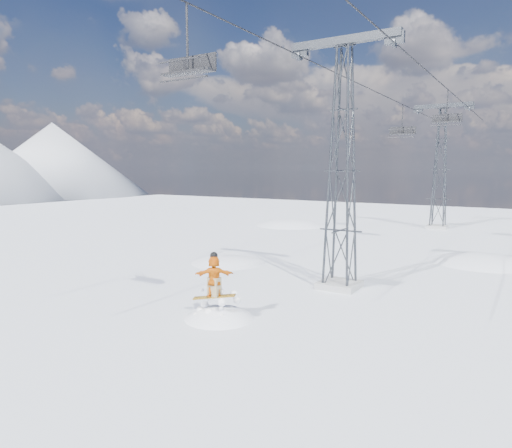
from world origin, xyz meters
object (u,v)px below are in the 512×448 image
object	(u,v)px
lift_tower_near	(342,172)
lift_chair_near	(189,66)
lift_tower_far	(440,170)
snowboarder_jump	(220,360)

from	to	relation	value
lift_tower_near	lift_chair_near	xyz separation A→B (m)	(-2.20, -8.10, 3.44)
lift_tower_near	lift_chair_near	bearing A→B (deg)	-105.20
lift_tower_near	lift_tower_far	xyz separation A→B (m)	(0.00, 25.00, 0.00)
lift_tower_near	snowboarder_jump	size ratio (longest dim) A/B	1.75
lift_tower_far	snowboarder_jump	size ratio (longest dim) A/B	1.75
lift_chair_near	snowboarder_jump	bearing A→B (deg)	91.67
lift_chair_near	lift_tower_far	bearing A→B (deg)	86.20
lift_tower_far	lift_chair_near	bearing A→B (deg)	-93.80
snowboarder_jump	lift_tower_near	bearing A→B (deg)	71.01
lift_tower_far	snowboarder_jump	distance (m)	32.40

